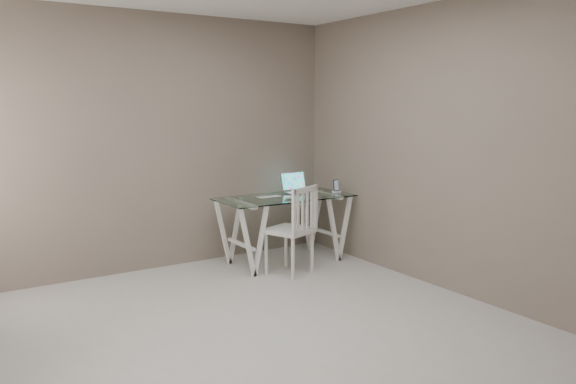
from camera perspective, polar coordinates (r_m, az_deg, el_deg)
name	(u,v)px	position (r m, az deg, el deg)	size (l,w,h in m)	color
room	(260,110)	(4.04, -2.85, 8.32)	(4.50, 4.52, 2.71)	#B1AEA9
desk	(285,229)	(6.27, -0.33, -3.74)	(1.50, 0.70, 0.75)	silver
chair	(295,226)	(5.80, 0.74, -3.46)	(0.55, 0.55, 0.93)	silver
laptop	(297,188)	(6.50, 0.94, 0.45)	(0.34, 0.30, 0.23)	silver
keyboard	(269,197)	(6.16, -1.94, -0.51)	(0.28, 0.12, 0.01)	silver
mouse	(289,197)	(6.04, 0.08, -0.54)	(0.12, 0.07, 0.04)	white
phone_dock	(336,189)	(6.52, 4.93, 0.31)	(0.08, 0.08, 0.15)	white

